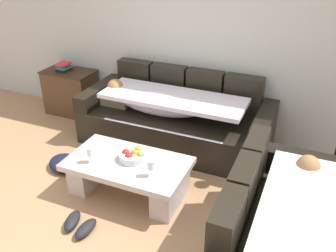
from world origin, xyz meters
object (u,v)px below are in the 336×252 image
coffee_table (128,173)px  crumpled_garment (64,163)px  wine_glass_near_left (90,152)px  wine_glass_near_right (151,166)px  side_cabinet (71,92)px  couch_near_window (285,235)px  book_stack_on_cabinet (64,67)px  couch_along_wall (173,119)px  fruit_bowl (133,155)px  pair_of_shoes (79,225)px

coffee_table → crumpled_garment: bearing=173.7°
wine_glass_near_left → wine_glass_near_right: size_ratio=1.00×
side_cabinet → crumpled_garment: (0.78, -1.24, -0.26)m
couch_near_window → wine_glass_near_right: bearing=79.8°
coffee_table → wine_glass_near_left: wine_glass_near_left is taller
wine_glass_near_right → crumpled_garment: size_ratio=0.42×
wine_glass_near_right → coffee_table: bearing=158.2°
side_cabinet → book_stack_on_cabinet: size_ratio=3.34×
couch_along_wall → book_stack_on_cabinet: bearing=172.7°
wine_glass_near_left → book_stack_on_cabinet: bearing=133.7°
wine_glass_near_right → crumpled_garment: 1.30m
fruit_bowl → side_cabinet: (-1.71, 1.28, -0.10)m
side_cabinet → wine_glass_near_right: bearing=-36.3°
wine_glass_near_right → side_cabinet: bearing=143.7°
crumpled_garment → couch_along_wall: bearing=47.9°
coffee_table → wine_glass_near_right: 0.43m
couch_near_window → wine_glass_near_right: size_ratio=10.43×
book_stack_on_cabinet → wine_glass_near_left: bearing=-46.3°
book_stack_on_cabinet → couch_along_wall: bearing=-7.3°
crumpled_garment → coffee_table: bearing=-6.3°
couch_along_wall → wine_glass_near_right: (0.29, -1.23, 0.16)m
fruit_bowl → wine_glass_near_right: bearing=-33.1°
couch_along_wall → wine_glass_near_right: bearing=-76.7°
wine_glass_near_left → wine_glass_near_right: 0.64m
couch_along_wall → wine_glass_near_left: size_ratio=13.84×
couch_near_window → wine_glass_near_left: (-1.88, 0.20, 0.16)m
pair_of_shoes → crumpled_garment: size_ratio=0.83×
wine_glass_near_right → book_stack_on_cabinet: (-2.06, 1.46, 0.20)m
couch_along_wall → fruit_bowl: (0.01, -1.05, 0.09)m
crumpled_garment → couch_near_window: bearing=-10.4°
couch_near_window → coffee_table: size_ratio=1.44×
wine_glass_near_right → book_stack_on_cabinet: 2.53m
pair_of_shoes → couch_near_window: bearing=9.5°
wine_glass_near_left → crumpled_garment: wine_glass_near_left is taller
coffee_table → fruit_bowl: bearing=60.0°
couch_near_window → pair_of_shoes: couch_near_window is taller
wine_glass_near_left → pair_of_shoes: size_ratio=0.50×
wine_glass_near_right → wine_glass_near_left: bearing=-177.7°
couch_along_wall → side_cabinet: 1.71m
couch_near_window → book_stack_on_cabinet: 3.72m
couch_along_wall → couch_near_window: bearing=-43.6°
book_stack_on_cabinet → pair_of_shoes: 2.61m
couch_near_window → side_cabinet: 3.64m
couch_near_window → book_stack_on_cabinet: (-3.30, 1.68, 0.36)m
couch_near_window → crumpled_garment: (-2.44, 0.45, -0.27)m
couch_along_wall → crumpled_garment: 1.39m
side_cabinet → wine_glass_near_left: bearing=-47.7°
crumpled_garment → pair_of_shoes: bearing=-45.5°
fruit_bowl → coffee_table: bearing=-120.0°
side_cabinet → fruit_bowl: bearing=-36.8°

